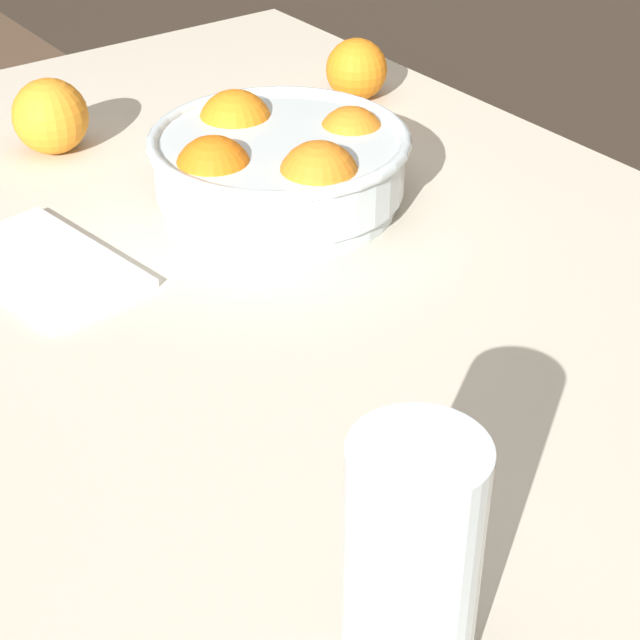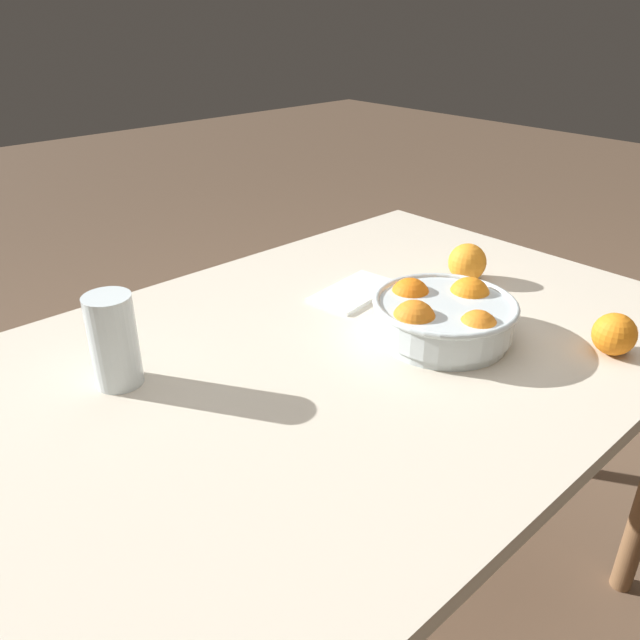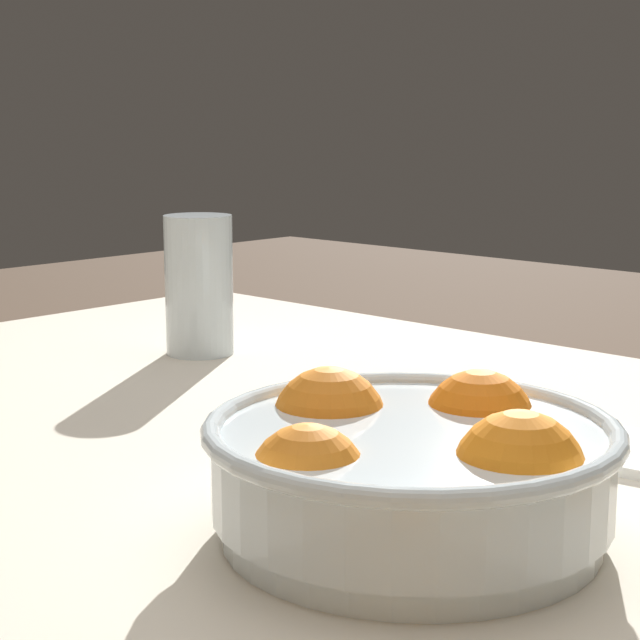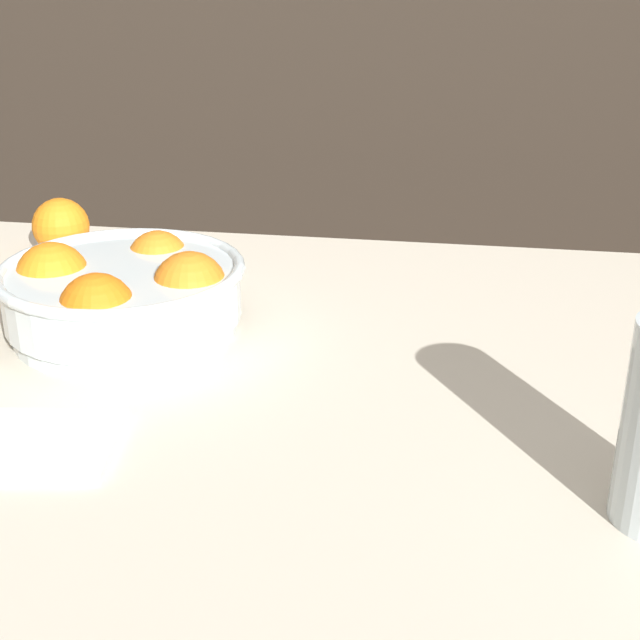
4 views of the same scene
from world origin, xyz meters
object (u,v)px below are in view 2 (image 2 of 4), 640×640
orange_loose_near_bowl (467,262)px  orange_loose_front (614,334)px  fruit_bowl (443,316)px  juice_glass (115,345)px

orange_loose_near_bowl → orange_loose_front: 0.36m
fruit_bowl → juice_glass: size_ratio=1.68×
juice_glass → fruit_bowl: bearing=152.8°
orange_loose_near_bowl → orange_loose_front: size_ratio=1.11×
fruit_bowl → orange_loose_front: fruit_bowl is taller
orange_loose_near_bowl → juice_glass: bearing=-9.8°
juice_glass → orange_loose_front: size_ratio=2.07×
fruit_bowl → juice_glass: 0.55m
juice_glass → orange_loose_near_bowl: (-0.74, 0.13, -0.03)m
fruit_bowl → orange_loose_front: 0.29m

